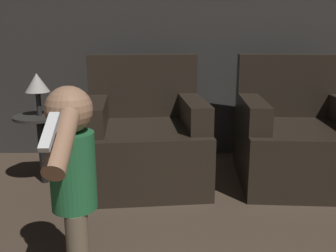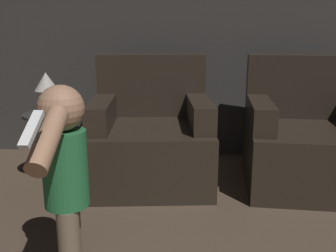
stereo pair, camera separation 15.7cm
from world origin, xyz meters
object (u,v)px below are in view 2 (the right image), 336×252
lamp (46,82)px  armchair_right (307,142)px  person_toddler (65,169)px  armchair_left (151,139)px

lamp → armchair_right: bearing=1.6°
armchair_right → person_toddler: (-1.46, -1.28, 0.22)m
person_toddler → lamp: 1.36m
armchair_right → lamp: armchair_right is taller
armchair_left → armchair_right: bearing=-5.5°
armchair_right → person_toddler: bearing=-135.0°
armchair_right → lamp: 2.05m
person_toddler → lamp: (-0.54, 1.22, 0.23)m
armchair_right → lamp: (-2.00, -0.06, 0.45)m
person_toddler → lamp: size_ratio=2.91×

